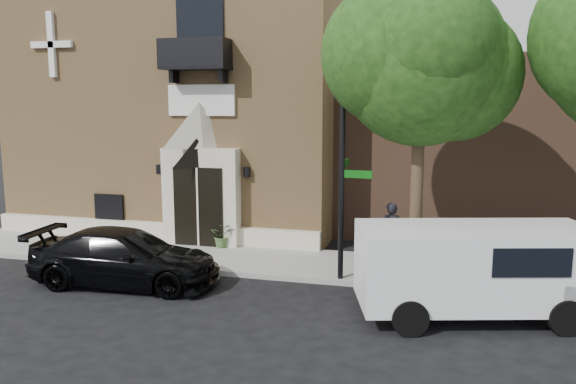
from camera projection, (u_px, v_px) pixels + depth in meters
name	position (u px, v px, depth m)	size (l,w,h in m)	color
ground	(197.00, 274.00, 15.95)	(120.00, 120.00, 0.00)	black
sidewalk	(247.00, 260.00, 17.12)	(42.00, 3.00, 0.15)	gray
church	(205.00, 107.00, 23.56)	(12.20, 11.01, 9.30)	tan
street_tree_left	(422.00, 60.00, 13.85)	(4.97, 4.38, 7.77)	#38281C
black_sedan	(125.00, 257.00, 14.95)	(2.07, 5.10, 1.48)	black
cargo_van	(483.00, 268.00, 12.53)	(5.49, 3.32, 2.10)	white
street_sign	(343.00, 176.00, 14.67)	(0.87, 0.88, 5.49)	black
fire_hydrant	(426.00, 266.00, 14.74)	(0.49, 0.39, 0.86)	#B7001B
dumpster	(490.00, 263.00, 14.60)	(1.87, 1.43, 1.08)	#0E3415
planter	(222.00, 235.00, 18.29)	(0.72, 0.62, 0.80)	#486B36
pedestrian_near	(390.00, 233.00, 16.33)	(0.67, 0.44, 1.83)	black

